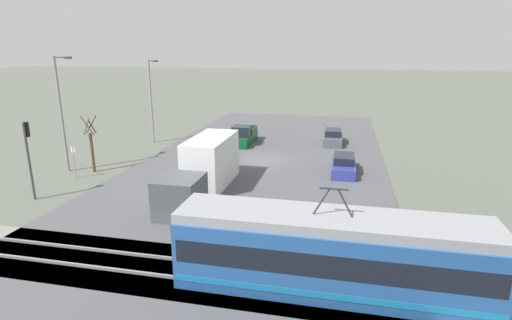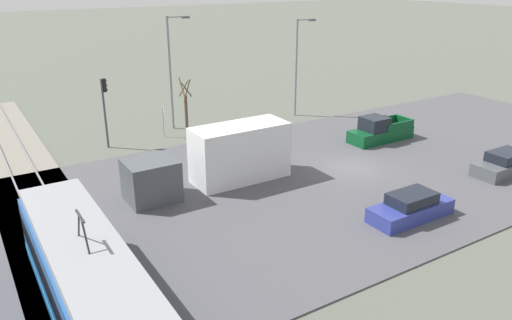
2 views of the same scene
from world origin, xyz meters
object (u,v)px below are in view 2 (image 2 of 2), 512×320
(light_rail_tram, at_px, (90,284))
(pickup_truck, at_px, (380,131))
(traffic_light_pole, at_px, (105,104))
(no_parking_sign, at_px, (163,119))
(street_tree, at_px, (186,109))
(box_truck, at_px, (220,159))
(street_lamp_mid_block, at_px, (172,66))
(sedan_car_1, at_px, (411,208))
(sedan_car_0, at_px, (505,164))
(street_lamp_near_crossing, at_px, (298,61))

(light_rail_tram, relative_size, pickup_truck, 2.37)
(traffic_light_pole, distance_m, no_parking_sign, 4.77)
(light_rail_tram, xyz_separation_m, street_tree, (19.09, -12.49, 0.42))
(light_rail_tram, xyz_separation_m, box_truck, (8.81, -10.02, 0.04))
(box_truck, height_order, no_parking_sign, box_truck)
(box_truck, height_order, street_tree, street_tree)
(street_lamp_mid_block, xyz_separation_m, no_parking_sign, (-1.79, 1.72, -3.66))
(box_truck, distance_m, no_parking_sign, 10.64)
(box_truck, distance_m, traffic_light_pole, 11.23)
(light_rail_tram, height_order, street_lamp_mid_block, street_lamp_mid_block)
(box_truck, distance_m, sedan_car_1, 11.27)
(sedan_car_1, xyz_separation_m, traffic_light_pole, (19.74, 10.06, 2.66))
(sedan_car_1, height_order, street_lamp_mid_block, street_lamp_mid_block)
(pickup_truck, bearing_deg, sedan_car_1, 142.19)
(traffic_light_pole, height_order, street_lamp_mid_block, street_lamp_mid_block)
(no_parking_sign, bearing_deg, sedan_car_0, -140.31)
(light_rail_tram, bearing_deg, traffic_light_pole, -18.03)
(street_lamp_near_crossing, relative_size, no_parking_sign, 3.44)
(street_tree, bearing_deg, sedan_car_0, -143.24)
(light_rail_tram, distance_m, traffic_light_pole, 20.33)
(traffic_light_pole, distance_m, street_lamp_near_crossing, 17.13)
(box_truck, xyz_separation_m, pickup_truck, (0.87, -14.19, -0.87))
(pickup_truck, height_order, street_tree, street_tree)
(sedan_car_0, bearing_deg, box_truck, -116.68)
(street_tree, bearing_deg, light_rail_tram, 146.81)
(light_rail_tram, xyz_separation_m, sedan_car_1, (-0.47, -16.33, -0.98))
(street_lamp_near_crossing, xyz_separation_m, no_parking_sign, (0.29, 12.66, -3.37))
(sedan_car_1, bearing_deg, street_lamp_mid_block, 10.29)
(box_truck, bearing_deg, pickup_truck, -86.50)
(light_rail_tram, bearing_deg, sedan_car_1, -91.65)
(sedan_car_0, bearing_deg, street_tree, -143.24)
(street_tree, relative_size, street_lamp_near_crossing, 0.54)
(street_tree, xyz_separation_m, street_lamp_near_crossing, (0.06, -10.84, 2.80))
(box_truck, relative_size, traffic_light_pole, 1.98)
(traffic_light_pole, bearing_deg, box_truck, -160.27)
(light_rail_tram, distance_m, street_lamp_near_crossing, 30.35)
(street_tree, bearing_deg, traffic_light_pole, 88.36)
(street_tree, relative_size, no_parking_sign, 1.84)
(box_truck, bearing_deg, traffic_light_pole, 19.73)
(pickup_truck, bearing_deg, street_lamp_mid_block, 45.68)
(sedan_car_0, xyz_separation_m, sedan_car_1, (-1.13, 9.92, -0.02))
(sedan_car_1, relative_size, no_parking_sign, 1.94)
(box_truck, xyz_separation_m, street_lamp_near_crossing, (10.33, -13.31, 3.18))
(pickup_truck, height_order, traffic_light_pole, traffic_light_pole)
(sedan_car_1, relative_size, street_lamp_mid_block, 0.53)
(street_lamp_mid_block, bearing_deg, traffic_light_pole, 107.70)
(light_rail_tram, bearing_deg, street_lamp_near_crossing, -50.63)
(sedan_car_0, relative_size, no_parking_sign, 1.87)
(box_truck, xyz_separation_m, street_tree, (10.27, -2.46, 0.38))
(traffic_light_pole, relative_size, street_lamp_mid_block, 0.57)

